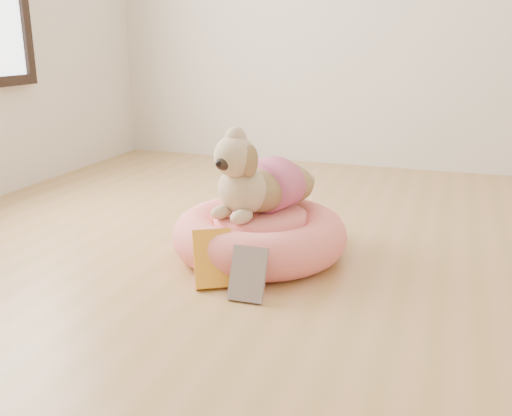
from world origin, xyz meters
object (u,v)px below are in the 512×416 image
(pet_bed, at_px, (260,235))
(dog, at_px, (259,167))
(book_yellow, at_px, (213,259))
(book_white, at_px, (248,274))

(pet_bed, relative_size, dog, 1.42)
(pet_bed, distance_m, dog, 0.30)
(dog, relative_size, book_yellow, 2.35)
(dog, height_order, book_yellow, dog)
(pet_bed, height_order, book_white, pet_bed)
(dog, bearing_deg, book_yellow, -79.56)
(book_yellow, relative_size, book_white, 1.13)
(pet_bed, height_order, dog, dog)
(dog, bearing_deg, book_white, -56.41)
(pet_bed, height_order, book_yellow, book_yellow)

